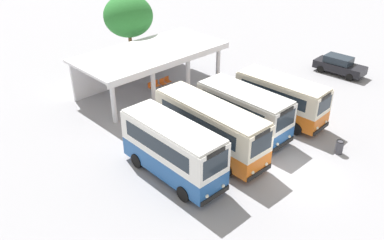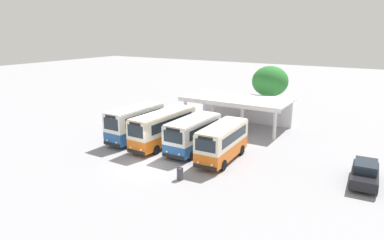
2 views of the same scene
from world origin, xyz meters
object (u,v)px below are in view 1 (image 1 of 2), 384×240
at_px(waiting_chair_middle_seat, 163,83).
at_px(parked_car_flank, 339,65).
at_px(waiting_chair_fourth_seat, 167,80).
at_px(waiting_chair_end_by_column, 151,86).
at_px(city_bus_middle_cream, 244,110).
at_px(waiting_chair_second_from_end, 156,84).
at_px(city_bus_second_in_row, 210,126).
at_px(city_bus_nearest_orange, 173,148).
at_px(litter_bin_apron, 339,147).
at_px(city_bus_fourth_amber, 281,98).

bearing_deg(waiting_chair_middle_seat, parked_car_flank, -32.59).
bearing_deg(waiting_chair_fourth_seat, waiting_chair_end_by_column, 179.70).
height_order(city_bus_middle_cream, parked_car_flank, city_bus_middle_cream).
bearing_deg(waiting_chair_middle_seat, waiting_chair_second_from_end, 170.11).
bearing_deg(waiting_chair_end_by_column, parked_car_flank, -30.69).
relative_size(city_bus_second_in_row, waiting_chair_second_from_end, 9.42).
bearing_deg(city_bus_middle_cream, parked_car_flank, 2.30).
bearing_deg(city_bus_second_in_row, waiting_chair_fourth_seat, 63.81).
relative_size(city_bus_second_in_row, waiting_chair_fourth_seat, 9.42).
xyz_separation_m(city_bus_nearest_orange, waiting_chair_fourth_seat, (7.87, 9.58, -1.35)).
xyz_separation_m(city_bus_second_in_row, waiting_chair_second_from_end, (3.40, 9.34, -1.29)).
bearing_deg(city_bus_nearest_orange, city_bus_second_in_row, 4.70).
relative_size(city_bus_middle_cream, parked_car_flank, 1.48).
height_order(city_bus_second_in_row, litter_bin_apron, city_bus_second_in_row).
relative_size(parked_car_flank, litter_bin_apron, 4.99).
xyz_separation_m(waiting_chair_middle_seat, waiting_chair_fourth_seat, (0.59, 0.08, 0.00)).
xyz_separation_m(city_bus_middle_cream, waiting_chair_fourth_seat, (1.29, 9.25, -1.19)).
xyz_separation_m(waiting_chair_end_by_column, waiting_chair_middle_seat, (1.18, -0.09, 0.00)).
bearing_deg(city_bus_nearest_orange, waiting_chair_end_by_column, 57.54).
height_order(city_bus_middle_cream, waiting_chair_end_by_column, city_bus_middle_cream).
distance_m(city_bus_nearest_orange, waiting_chair_end_by_column, 11.45).
bearing_deg(city_bus_fourth_amber, litter_bin_apron, -100.10).
distance_m(city_bus_second_in_row, parked_car_flank, 17.49).
xyz_separation_m(city_bus_middle_cream, parked_car_flank, (14.17, 0.57, -0.89)).
xyz_separation_m(city_bus_fourth_amber, waiting_chair_end_by_column, (-3.76, 9.91, -1.20)).
distance_m(waiting_chair_second_from_end, litter_bin_apron, 15.26).
distance_m(parked_car_flank, waiting_chair_end_by_column, 17.03).
bearing_deg(parked_car_flank, city_bus_nearest_orange, -177.52).
distance_m(city_bus_second_in_row, city_bus_fourth_amber, 6.60).
relative_size(city_bus_middle_cream, litter_bin_apron, 7.38).
height_order(parked_car_flank, waiting_chair_end_by_column, parked_car_flank).
relative_size(waiting_chair_middle_seat, litter_bin_apron, 0.96).
bearing_deg(city_bus_fourth_amber, city_bus_second_in_row, 174.85).
distance_m(city_bus_nearest_orange, waiting_chair_middle_seat, 12.05).
height_order(city_bus_second_in_row, waiting_chair_middle_seat, city_bus_second_in_row).
relative_size(waiting_chair_second_from_end, litter_bin_apron, 0.96).
xyz_separation_m(parked_car_flank, litter_bin_apron, (-11.80, -6.39, -0.37)).
bearing_deg(waiting_chair_middle_seat, waiting_chair_fourth_seat, 7.39).
bearing_deg(waiting_chair_middle_seat, waiting_chair_end_by_column, 175.84).
height_order(city_bus_fourth_amber, parked_car_flank, city_bus_fourth_amber).
relative_size(city_bus_second_in_row, litter_bin_apron, 9.00).
bearing_deg(litter_bin_apron, city_bus_second_in_row, 134.47).
xyz_separation_m(city_bus_second_in_row, waiting_chair_end_by_column, (2.81, 9.32, -1.29)).
xyz_separation_m(city_bus_nearest_orange, litter_bin_apron, (8.94, -5.49, -1.42)).
distance_m(city_bus_second_in_row, waiting_chair_second_from_end, 10.02).
height_order(city_bus_fourth_amber, waiting_chair_second_from_end, city_bus_fourth_amber).
relative_size(city_bus_fourth_amber, waiting_chair_end_by_column, 7.77).
bearing_deg(waiting_chair_fourth_seat, city_bus_nearest_orange, -129.39).
relative_size(waiting_chair_second_from_end, waiting_chair_middle_seat, 1.00).
bearing_deg(waiting_chair_middle_seat, city_bus_middle_cream, -94.38).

